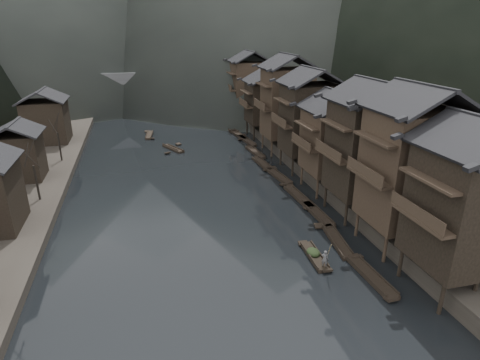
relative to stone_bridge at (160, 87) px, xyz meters
name	(u,v)px	position (x,y,z in m)	size (l,w,h in m)	color
water	(217,263)	(0.00, -72.00, -5.11)	(300.00, 300.00, 0.00)	black
right_bank	(352,125)	(35.00, -32.00, -4.21)	(40.00, 200.00, 1.80)	#2D2823
stilt_houses	(316,110)	(17.28, -53.01, 3.76)	(9.00, 67.60, 15.55)	black
left_houses	(9,152)	(-20.50, -51.88, 0.55)	(8.10, 53.20, 8.73)	black
bare_trees	(10,187)	(-17.00, -65.19, 1.05)	(3.69, 43.22, 7.39)	black
moored_sampans	(259,156)	(12.17, -44.22, -4.91)	(2.75, 73.26, 0.47)	black
midriver_boats	(162,132)	(-1.54, -25.36, -4.91)	(6.69, 30.75, 0.45)	black
stone_bridge	(160,87)	(0.00, 0.00, 0.00)	(40.00, 6.00, 9.00)	#4C4C4F
hero_sampan	(314,256)	(8.56, -73.35, -4.91)	(1.33, 5.22, 0.44)	black
cargo_heap	(314,249)	(8.55, -73.12, -4.33)	(1.14, 1.50, 0.69)	black
boatman	(325,256)	(8.65, -75.17, -3.87)	(0.58, 0.38, 1.60)	#555557
bamboo_pole	(330,228)	(8.85, -75.17, -1.25)	(0.06, 0.06, 4.44)	#8C7A51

